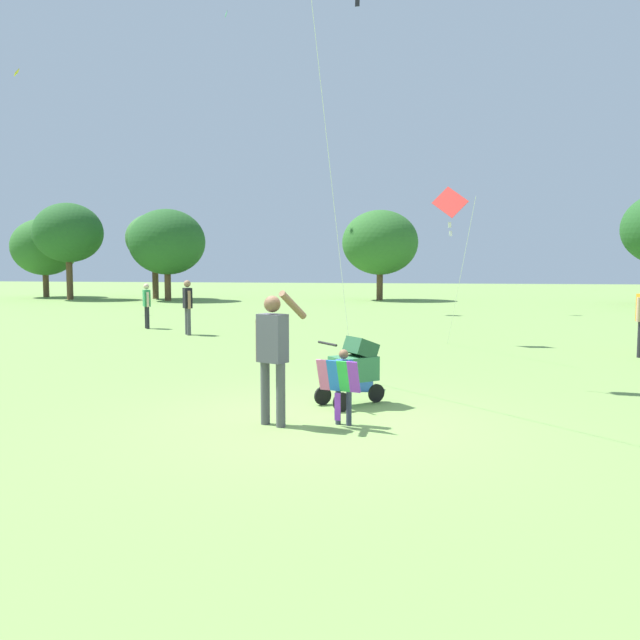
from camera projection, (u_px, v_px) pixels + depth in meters
The scene contains 9 objects.
ground_plane at pixel (323, 423), 8.61m from camera, with size 120.00×120.00×0.00m, color #75994C.
treeline_distant at pixel (369, 238), 34.99m from camera, with size 41.69×7.48×5.71m.
child_with_butterfly_kite at pixel (343, 380), 8.41m from camera, with size 0.58×0.42×1.00m.
person_adult_flyer at pixel (273, 348), 8.37m from camera, with size 0.67×0.50×1.78m.
stroller at pixel (355, 365), 9.61m from camera, with size 1.02×0.92×1.03m.
kite_orange_delta at pixel (450, 207), 16.66m from camera, with size 0.94×3.58×4.13m.
person_red_shirt at pixel (188, 303), 19.04m from camera, with size 0.37×0.45×1.62m.
person_sitting_far at pixel (147, 302), 20.90m from camera, with size 0.34×0.40×1.46m.
cooler_box at pixel (359, 379), 10.83m from camera, with size 0.45×0.33×0.35m.
Camera 1 is at (1.25, -8.37, 2.12)m, focal length 36.27 mm.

